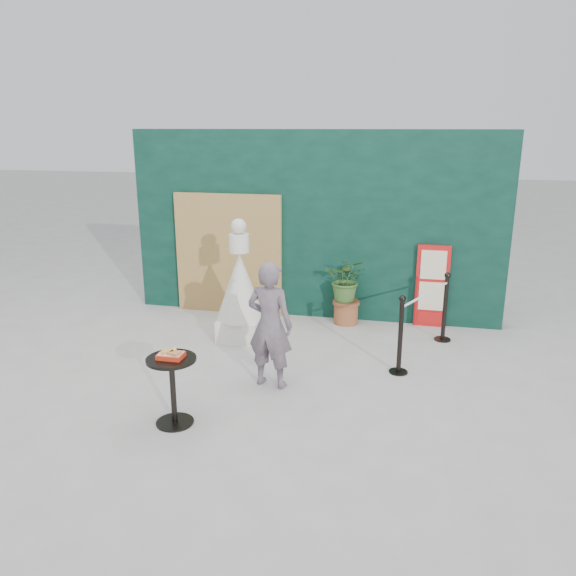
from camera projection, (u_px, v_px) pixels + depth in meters
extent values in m
plane|color=#ADAAA5|center=(266.00, 399.00, 6.51)|extent=(60.00, 60.00, 0.00)
cube|color=black|center=(314.00, 226.00, 9.05)|extent=(6.00, 0.30, 3.00)
cube|color=tan|center=(228.00, 254.00, 9.28)|extent=(1.80, 0.08, 2.00)
imported|color=slate|center=(270.00, 325.00, 6.65)|extent=(0.62, 0.46, 1.55)
cube|color=red|center=(432.00, 286.00, 8.71)|extent=(0.50, 0.06, 1.30)
cube|color=beige|center=(434.00, 265.00, 8.58)|extent=(0.38, 0.02, 0.45)
cube|color=beige|center=(431.00, 296.00, 8.72)|extent=(0.38, 0.02, 0.45)
cube|color=red|center=(430.00, 317.00, 8.82)|extent=(0.38, 0.02, 0.18)
cube|color=silver|center=(241.00, 328.00, 8.30)|extent=(0.60, 0.60, 0.33)
cone|color=silver|center=(240.00, 285.00, 8.12)|extent=(0.70, 0.70, 0.99)
cylinder|color=white|center=(239.00, 243.00, 7.95)|extent=(0.29, 0.29, 0.26)
sphere|color=silver|center=(239.00, 226.00, 7.88)|extent=(0.22, 0.22, 0.22)
cylinder|color=black|center=(175.00, 422.00, 5.97)|extent=(0.40, 0.40, 0.02)
cylinder|color=black|center=(173.00, 392.00, 5.88)|extent=(0.06, 0.06, 0.72)
cylinder|color=black|center=(171.00, 359.00, 5.77)|extent=(0.52, 0.52, 0.03)
cube|color=red|center=(171.00, 356.00, 5.76)|extent=(0.26, 0.19, 0.05)
cube|color=red|center=(171.00, 353.00, 5.75)|extent=(0.24, 0.17, 0.00)
cube|color=#DCAC50|center=(167.00, 351.00, 5.77)|extent=(0.15, 0.14, 0.02)
cube|color=gold|center=(174.00, 353.00, 5.72)|extent=(0.13, 0.13, 0.02)
cone|color=#FFF743|center=(174.00, 349.00, 5.79)|extent=(0.06, 0.06, 0.06)
cylinder|color=#985E32|center=(346.00, 314.00, 8.97)|extent=(0.39, 0.39, 0.32)
cylinder|color=brown|center=(346.00, 302.00, 8.91)|extent=(0.43, 0.43, 0.05)
imported|color=#385F28|center=(347.00, 279.00, 8.81)|extent=(0.64, 0.55, 0.71)
cylinder|color=black|center=(398.00, 372.00, 7.20)|extent=(0.24, 0.24, 0.02)
cylinder|color=black|center=(400.00, 338.00, 7.07)|extent=(0.06, 0.06, 0.96)
sphere|color=black|center=(403.00, 299.00, 6.93)|extent=(0.09, 0.09, 0.09)
cylinder|color=black|center=(442.00, 339.00, 8.29)|extent=(0.24, 0.24, 0.02)
cylinder|color=black|center=(445.00, 309.00, 8.16)|extent=(0.06, 0.06, 0.96)
sphere|color=black|center=(448.00, 275.00, 8.02)|extent=(0.09, 0.09, 0.09)
cylinder|color=silver|center=(426.00, 294.00, 7.51)|extent=(0.63, 1.31, 0.03)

